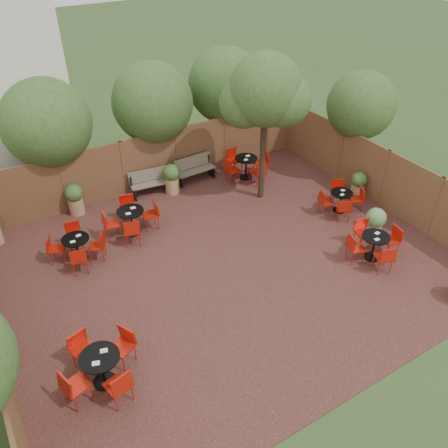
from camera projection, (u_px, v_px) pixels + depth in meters
ground at (227, 264)px, 13.04m from camera, size 80.00×80.00×0.00m
courtyard_paving at (227, 264)px, 13.03m from camera, size 12.00×10.00×0.02m
fence_back at (151, 162)px, 15.94m from camera, size 12.00×0.08×2.00m
fence_right at (383, 178)px, 15.00m from camera, size 0.08×10.00×2.00m
overhang_foliage at (138, 135)px, 13.54m from camera, size 15.65×10.87×2.76m
courtyard_tree at (266, 95)px, 13.83m from camera, size 2.51×2.41×4.88m
park_bench_left at (150, 182)px, 15.87m from camera, size 1.45×0.64×0.87m
park_bench_right at (194, 168)px, 16.60m from camera, size 1.49×0.53×0.91m
bistro_tables at (212, 233)px, 13.43m from camera, size 10.44×7.47×0.95m
planters at (155, 194)px, 15.00m from camera, size 11.56×4.58×1.07m
low_shrubs at (437, 259)px, 12.65m from camera, size 1.72×4.11×0.72m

